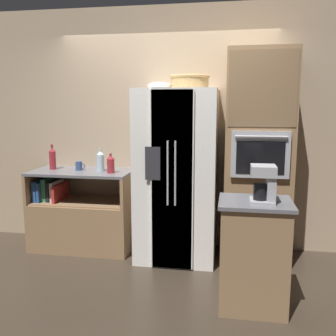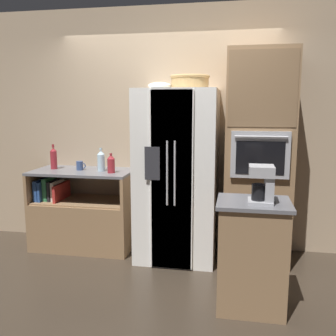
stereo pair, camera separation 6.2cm
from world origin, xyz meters
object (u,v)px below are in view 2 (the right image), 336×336
fruit_bowl (160,86)px  mug (80,166)px  bottle_wide (111,164)px  coffee_maker (264,183)px  wall_oven (258,158)px  bottle_short (101,161)px  refrigerator (177,175)px  bottle_tall (54,158)px  wicker_basket (190,82)px

fruit_bowl → mug: 1.34m
bottle_wide → coffee_maker: bearing=-32.0°
wall_oven → bottle_short: size_ratio=8.34×
bottle_wide → refrigerator: bearing=1.1°
wall_oven → coffee_maker: size_ratio=7.50×
fruit_bowl → bottle_wide: 1.02m
wall_oven → bottle_short: (-1.76, -0.00, -0.07)m
refrigerator → bottle_tall: (-1.51, 0.11, 0.14)m
fruit_bowl → bottle_short: 1.10m
wicker_basket → bottle_tall: 1.86m
bottle_wide → mug: bottle_wide is taller
bottle_short → fruit_bowl: bearing=-6.4°
coffee_maker → wall_oven: bearing=89.5°
refrigerator → coffee_maker: size_ratio=6.19×
refrigerator → bottle_short: refrigerator is taller
fruit_bowl → bottle_wide: fruit_bowl is taller
bottle_wide → wicker_basket: bearing=1.2°
wall_oven → mug: size_ratio=19.67×
bottle_tall → bottle_short: 0.61m
wall_oven → bottle_wide: 1.61m
wall_oven → wicker_basket: bearing=-174.4°
refrigerator → wall_oven: (0.86, 0.08, 0.20)m
mug → bottle_short: bearing=-4.0°
wicker_basket → bottle_tall: (-1.64, 0.11, -0.87)m
fruit_bowl → mug: size_ratio=2.18×
bottle_wide → coffee_maker: (1.60, -1.00, 0.05)m
refrigerator → bottle_wide: refrigerator is taller
bottle_tall → mug: bottle_tall is taller
mug → wicker_basket: bearing=-3.9°
bottle_tall → coffee_maker: 2.61m
wall_oven → coffee_maker: 1.09m
refrigerator → bottle_wide: size_ratio=8.36×
fruit_bowl → wicker_basket: bearing=1.9°
coffee_maker → bottle_short: bearing=148.1°
bottle_tall → fruit_bowl: bearing=-5.1°
bottle_wide → coffee_maker: size_ratio=0.74×
mug → bottle_tall: bearing=176.9°
wall_oven → wicker_basket: (-0.73, -0.07, 0.80)m
wall_oven → mug: bearing=179.5°
mug → coffee_maker: bearing=-28.7°
fruit_bowl → bottle_wide: size_ratio=1.12×
mug → coffee_maker: 2.31m
bottle_tall → mug: bearing=-3.1°
wicker_basket → wall_oven: bearing=5.6°
bottle_tall → coffee_maker: (2.36, -1.13, 0.02)m
wall_oven → bottle_wide: bearing=-176.8°
wicker_basket → mug: bearing=176.1°
wicker_basket → bottle_tall: size_ratio=1.39×
bottle_short → wicker_basket: bearing=-3.8°
wicker_basket → bottle_wide: size_ratio=1.86×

